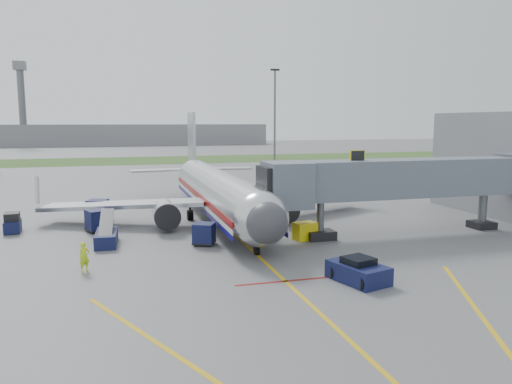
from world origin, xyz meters
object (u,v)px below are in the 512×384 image
object	(u,v)px
pushback_tug	(358,271)
baggage_tug	(12,224)
ramp_worker	(84,257)
belt_loader	(106,237)
airliner	(218,191)

from	to	relation	value
pushback_tug	baggage_tug	world-z (taller)	baggage_tug
pushback_tug	ramp_worker	xyz separation A→B (m)	(-15.19, 6.28, 0.32)
belt_loader	ramp_worker	xyz separation A→B (m)	(-1.20, -6.79, 0.36)
pushback_tug	baggage_tug	size ratio (longest dim) A/B	1.59
airliner	baggage_tug	xyz separation A→B (m)	(-17.53, -0.95, -1.92)
pushback_tug	baggage_tug	bearing A→B (deg)	137.87
airliner	belt_loader	size ratio (longest dim) A/B	7.54
belt_loader	pushback_tug	bearing A→B (deg)	-43.04
airliner	ramp_worker	distance (m)	18.12
airliner	ramp_worker	size ratio (longest dim) A/B	19.36
ramp_worker	pushback_tug	bearing A→B (deg)	-54.93
airliner	belt_loader	world-z (taller)	airliner
airliner	pushback_tug	world-z (taller)	airliner
belt_loader	ramp_worker	world-z (taller)	belt_loader
pushback_tug	belt_loader	xyz separation A→B (m)	(-14.00, 13.07, -0.03)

